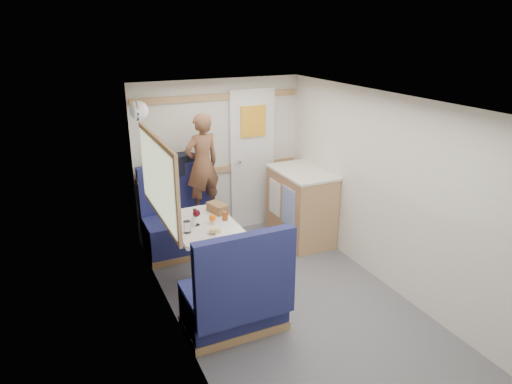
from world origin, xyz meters
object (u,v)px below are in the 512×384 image
dinette_table (204,236)px  pepper_grinder (195,213)px  bench_near (236,302)px  dome_light (139,111)px  bench_far (182,228)px  beer_glass (225,216)px  tray (229,234)px  bread_loaf (217,208)px  person (202,164)px  duffel_bag (174,165)px  tumbler_left (187,227)px  galley_counter (301,205)px  wine_glass (197,214)px  salt_grinder (193,222)px  orange_fruit (212,218)px  cheese_block (215,230)px

dinette_table → pepper_grinder: (-0.03, 0.17, 0.20)m
bench_near → pepper_grinder: bench_near is taller
dinette_table → dome_light: dome_light is taller
bench_far → beer_glass: 1.04m
bench_far → tray: size_ratio=3.09×
beer_glass → bread_loaf: bearing=90.0°
dome_light → pepper_grinder: bearing=-62.3°
bench_far → pepper_grinder: bearing=-92.8°
dinette_table → person: 1.05m
dome_light → bread_loaf: dome_light is taller
dome_light → bread_loaf: size_ratio=0.84×
bench_near → bench_far: bearing=90.0°
dinette_table → dome_light: 1.51m
beer_glass → bread_loaf: bread_loaf is taller
duffel_bag → beer_glass: (0.21, -1.15, -0.25)m
person → tumbler_left: person is taller
dinette_table → galley_counter: size_ratio=1.00×
wine_glass → tumbler_left: 0.20m
bench_far → beer_glass: bench_far is taller
salt_grinder → orange_fruit: bearing=2.6°
duffel_bag → orange_fruit: size_ratio=6.96×
bench_near → beer_glass: bench_near is taller
person → duffel_bag: 0.37m
bench_far → dome_light: (-0.39, -0.01, 1.45)m
tumbler_left → bench_near: bearing=-72.9°
pepper_grinder → tumbler_left: bearing=-118.5°
bench_far → wine_glass: 1.05m
salt_grinder → duffel_bag: bearing=83.4°
dinette_table → person: size_ratio=0.76×
bench_far → orange_fruit: bearing=-84.7°
tumbler_left → salt_grinder: size_ratio=1.18×
orange_fruit → beer_glass: (0.14, 0.01, -0.01)m
dome_light → tumbler_left: (0.17, -1.01, -0.97)m
bread_loaf → wine_glass: bearing=-142.7°
dinette_table → beer_glass: beer_glass is taller
beer_glass → orange_fruit: bearing=-175.0°
bench_far → cheese_block: bearing=-89.1°
bench_near → cheese_block: bearing=88.1°
galley_counter → salt_grinder: bearing=-159.1°
orange_fruit → bread_loaf: bread_loaf is taller
dinette_table → duffel_bag: duffel_bag is taller
bench_near → orange_fruit: bearing=84.2°
cheese_block → duffel_bag: bearing=90.1°
person → pepper_grinder: person is taller
orange_fruit → salt_grinder: size_ratio=0.72×
tray → beer_glass: 0.35m
orange_fruit → pepper_grinder: 0.25m
bench_near → pepper_grinder: size_ratio=11.48×
cheese_block → tumbler_left: 0.27m
cheese_block → pepper_grinder: pepper_grinder is taller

